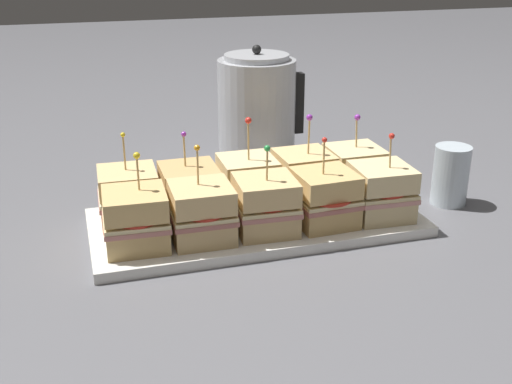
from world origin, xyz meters
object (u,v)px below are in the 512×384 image
Objects in this scene: sandwich_back_right at (304,177)px; kettle_steel at (257,109)px; sandwich_front_right at (325,198)px; sandwich_back_far_left at (129,196)px; sandwich_front_far_right at (381,192)px; drinking_glass at (451,175)px; sandwich_front_left at (202,213)px; serving_platter at (256,222)px; sandwich_back_left at (189,190)px; sandwich_front_far_left at (136,220)px; sandwich_front_center at (265,205)px; sandwich_back_far_right at (354,171)px; sandwich_back_center at (249,183)px.

kettle_steel reaches higher than sandwich_back_right.
sandwich_back_far_left is at bearing 161.72° from sandwich_front_right.
drinking_glass is (0.17, 0.05, -0.01)m from sandwich_front_far_right.
sandwich_back_far_left is at bearing 134.74° from sandwich_front_left.
serving_platter is 0.39m from drinking_glass.
sandwich_back_left is at bearing 174.02° from drinking_glass.
sandwich_back_far_left is (-0.00, 0.10, -0.00)m from sandwich_front_far_left.
sandwich_front_center is 0.98× the size of sandwich_back_far_right.
sandwich_back_right is (0.11, 0.11, 0.00)m from sandwich_front_center.
sandwich_front_far_right is at bearing -0.44° from sandwich_front_right.
sandwich_front_left is 1.40× the size of drinking_glass.
sandwich_back_far_left is at bearing 166.62° from serving_platter.
sandwich_back_left is (0.11, 0.00, -0.00)m from sandwich_back_far_left.
sandwich_back_center reaches higher than serving_platter.
drinking_glass is (0.38, -0.05, -0.01)m from sandwich_back_center.
serving_platter is at bearing 13.56° from sandwich_front_far_left.
sandwich_front_far_left is at bearing -166.44° from serving_platter.
sandwich_back_far_right is at bearing 45.88° from sandwich_front_right.
sandwich_back_far_left is at bearing -179.86° from sandwich_back_left.
sandwich_back_left is 0.11m from sandwich_back_center.
sandwich_back_right is at bearing 44.59° from sandwich_front_center.
sandwich_back_right is (0.32, 0.10, 0.00)m from sandwich_front_far_left.
sandwich_front_left is 0.96× the size of sandwich_back_right.
sandwich_front_center is at bearing -44.83° from sandwich_back_left.
sandwich_front_far_right is 0.90× the size of sandwich_back_center.
sandwich_front_far_right is at bearing -46.23° from sandwich_back_right.
kettle_steel reaches higher than sandwich_front_far_left.
sandwich_back_left is (-0.11, 0.11, -0.00)m from sandwich_front_center.
sandwich_back_far_left is at bearing -179.47° from sandwich_back_center.
sandwich_back_far_right is 0.60× the size of kettle_steel.
sandwich_front_left is 0.33m from sandwich_back_far_right.
sandwich_front_far_left is 1.36× the size of drinking_glass.
serving_platter is 0.13m from sandwich_front_left.
sandwich_back_left is at bearing 0.14° from sandwich_back_far_left.
sandwich_front_far_left is 0.24m from sandwich_back_center.
kettle_steel is (0.32, 0.40, 0.05)m from sandwich_front_far_left.
kettle_steel is at bearing 54.44° from sandwich_back_left.
serving_platter is 2.20× the size of kettle_steel.
sandwich_front_left is at bearing -2.23° from sandwich_front_far_left.
sandwich_back_center reaches higher than sandwich_front_left.
serving_platter is at bearing 152.67° from sandwich_front_right.
kettle_steel is (0.11, 0.30, 0.05)m from sandwich_back_center.
drinking_glass is (0.28, 0.05, -0.01)m from sandwich_front_right.
serving_platter is at bearing -106.99° from kettle_steel.
sandwich_back_far_left is 0.95× the size of sandwich_back_right.
sandwich_front_left is at bearing -152.83° from serving_platter.
serving_platter is 0.38m from kettle_steel.
sandwich_back_far_left reaches higher than sandwich_back_left.
sandwich_front_right is 1.37× the size of drinking_glass.
drinking_glass is at bearing -5.98° from sandwich_back_left.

